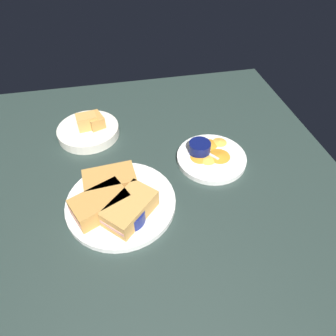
# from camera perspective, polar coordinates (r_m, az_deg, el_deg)

# --- Properties ---
(ground_plane) EXTENTS (1.10, 1.10, 0.03)m
(ground_plane) POSITION_cam_1_polar(r_m,az_deg,el_deg) (0.83, -3.81, -2.89)
(ground_plane) COLOR #283833
(plate_sandwich_main) EXTENTS (0.28, 0.28, 0.02)m
(plate_sandwich_main) POSITION_cam_1_polar(r_m,az_deg,el_deg) (0.77, -8.98, -6.57)
(plate_sandwich_main) COLOR white
(plate_sandwich_main) RESTS_ON ground_plane
(sandwich_half_near) EXTENTS (0.14, 0.09, 0.05)m
(sandwich_half_near) POSITION_cam_1_polar(r_m,az_deg,el_deg) (0.78, -11.05, -2.54)
(sandwich_half_near) COLOR #C68C42
(sandwich_half_near) RESTS_ON plate_sandwich_main
(sandwich_half_far) EXTENTS (0.15, 0.12, 0.05)m
(sandwich_half_far) POSITION_cam_1_polar(r_m,az_deg,el_deg) (0.73, -12.89, -6.75)
(sandwich_half_far) COLOR #C68C42
(sandwich_half_far) RESTS_ON plate_sandwich_main
(sandwich_half_extra) EXTENTS (0.15, 0.15, 0.05)m
(sandwich_half_extra) POSITION_cam_1_polar(r_m,az_deg,el_deg) (0.71, -7.27, -7.74)
(sandwich_half_extra) COLOR tan
(sandwich_half_extra) RESTS_ON plate_sandwich_main
(ramekin_dark_sauce) EXTENTS (0.08, 0.08, 0.04)m
(ramekin_dark_sauce) POSITION_cam_1_polar(r_m,az_deg,el_deg) (0.71, -7.57, -8.80)
(ramekin_dark_sauce) COLOR navy
(ramekin_dark_sauce) RESTS_ON plate_sandwich_main
(spoon_by_dark_ramekin) EXTENTS (0.02, 0.10, 0.01)m
(spoon_by_dark_ramekin) POSITION_cam_1_polar(r_m,az_deg,el_deg) (0.76, -7.81, -5.88)
(spoon_by_dark_ramekin) COLOR silver
(spoon_by_dark_ramekin) RESTS_ON plate_sandwich_main
(plate_chips_companion) EXTENTS (0.20, 0.20, 0.02)m
(plate_chips_companion) POSITION_cam_1_polar(r_m,az_deg,el_deg) (0.88, 8.31, 1.88)
(plate_chips_companion) COLOR white
(plate_chips_companion) RESTS_ON ground_plane
(ramekin_light_gravy) EXTENTS (0.06, 0.06, 0.03)m
(ramekin_light_gravy) POSITION_cam_1_polar(r_m,az_deg,el_deg) (0.87, 6.09, 3.98)
(ramekin_light_gravy) COLOR #0C144C
(ramekin_light_gravy) RESTS_ON plate_chips_companion
(spoon_by_gravy_ramekin) EXTENTS (0.07, 0.09, 0.01)m
(spoon_by_gravy_ramekin) POSITION_cam_1_polar(r_m,az_deg,el_deg) (0.89, 6.09, 3.78)
(spoon_by_gravy_ramekin) COLOR silver
(spoon_by_gravy_ramekin) RESTS_ON plate_chips_companion
(plantain_chip_scatter) EXTENTS (0.14, 0.13, 0.01)m
(plantain_chip_scatter) POSITION_cam_1_polar(r_m,az_deg,el_deg) (0.88, 8.27, 3.08)
(plantain_chip_scatter) COLOR orange
(plantain_chip_scatter) RESTS_ON plate_chips_companion
(bread_basket_rear) EXTENTS (0.19, 0.19, 0.08)m
(bread_basket_rear) POSITION_cam_1_polar(r_m,az_deg,el_deg) (0.98, -14.93, 7.13)
(bread_basket_rear) COLOR silver
(bread_basket_rear) RESTS_ON ground_plane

